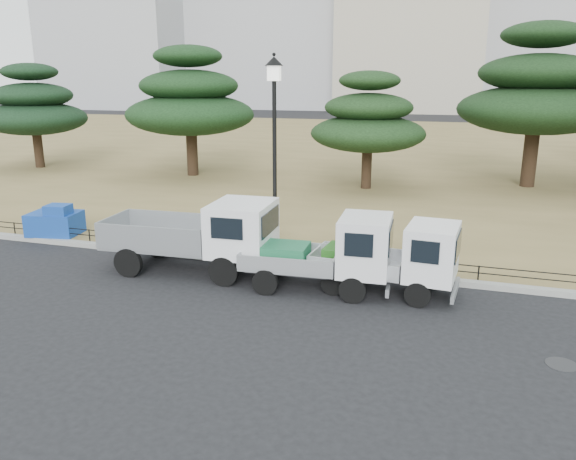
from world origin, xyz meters
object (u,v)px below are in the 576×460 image
(truck_kei_front, at_px, (328,253))
(street_lamp, at_px, (274,126))
(truck_large, at_px, (199,233))
(tarp_pile, at_px, (55,222))
(truck_kei_rear, at_px, (395,258))

(truck_kei_front, xyz_separation_m, street_lamp, (-1.98, 1.61, 3.01))
(truck_large, height_order, street_lamp, street_lamp)
(truck_large, bearing_deg, tarp_pile, 162.60)
(truck_kei_rear, bearing_deg, tarp_pile, 176.37)
(truck_kei_front, bearing_deg, truck_kei_rear, 5.37)
(truck_large, bearing_deg, truck_kei_front, -6.77)
(truck_kei_rear, height_order, street_lamp, street_lamp)
(truck_kei_rear, height_order, tarp_pile, truck_kei_rear)
(truck_kei_rear, distance_m, tarp_pile, 11.67)
(truck_large, xyz_separation_m, tarp_pile, (-6.17, 1.58, -0.57))
(street_lamp, bearing_deg, truck_large, -142.12)
(truck_kei_rear, distance_m, street_lamp, 4.94)
(truck_large, height_order, truck_kei_front, truck_large)
(tarp_pile, bearing_deg, truck_large, -14.39)
(truck_large, height_order, truck_kei_rear, truck_large)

